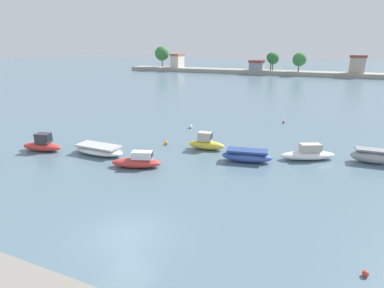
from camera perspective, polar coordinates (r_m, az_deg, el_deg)
ground_plane at (r=16.91m, az=-11.77°, el=-16.16°), size 400.00×400.00×0.00m
moored_boat_0 at (r=31.62m, az=-25.74°, el=-0.13°), size 3.98×2.00×1.67m
moored_boat_1 at (r=28.85m, az=-16.73°, el=-1.04°), size 5.03×2.03×0.85m
moored_boat_2 at (r=25.11m, az=-9.97°, el=-3.18°), size 4.18×2.63×1.32m
moored_boat_3 at (r=28.90m, az=2.63°, el=0.15°), size 3.46×1.50×1.64m
moored_boat_4 at (r=26.29m, az=10.04°, el=-2.17°), size 4.36×2.20×1.03m
moored_boat_5 at (r=28.14m, az=20.51°, el=-1.73°), size 4.80×3.35×1.38m
moored_boat_6 at (r=29.58m, az=30.26°, el=-1.98°), size 3.47×1.49×1.18m
mooring_buoy_0 at (r=30.42m, az=-4.78°, el=0.20°), size 0.37×0.37×0.37m
mooring_buoy_1 at (r=36.29m, az=-0.27°, el=3.22°), size 0.43×0.43×0.43m
mooring_buoy_3 at (r=15.97m, az=29.23°, el=-20.02°), size 0.27×0.27×0.27m
mooring_buoy_4 at (r=40.38m, az=16.44°, el=3.89°), size 0.29×0.29×0.29m
distant_shoreline at (r=106.39m, az=16.90°, el=13.15°), size 120.76×7.59×8.79m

